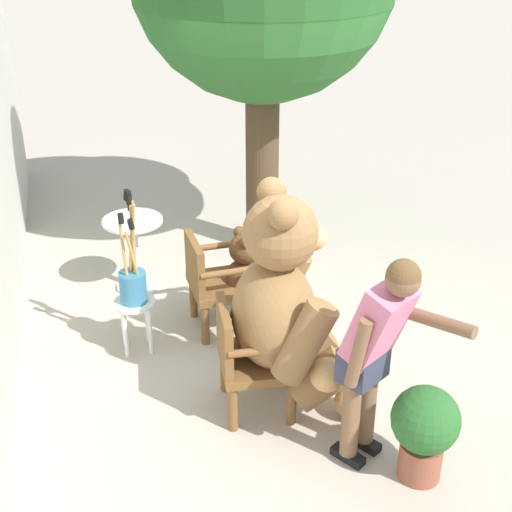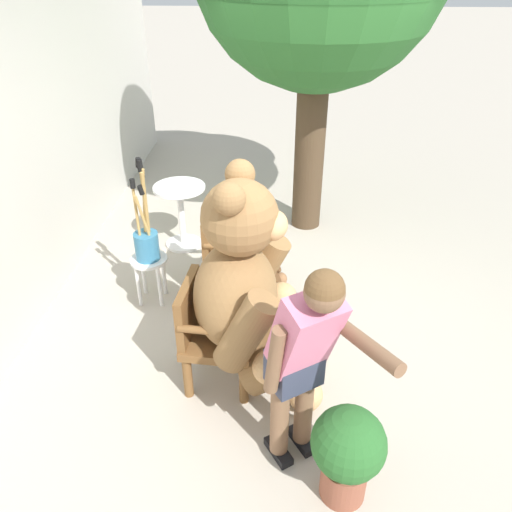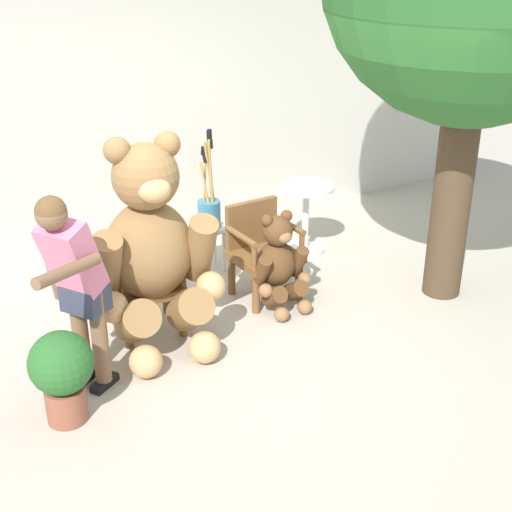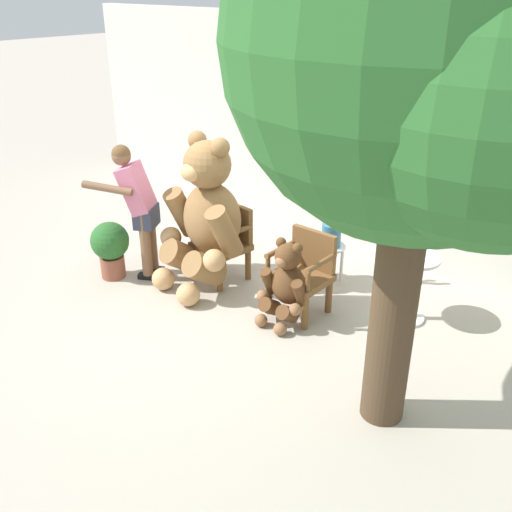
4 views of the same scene
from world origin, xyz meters
TOP-DOWN VIEW (x-y plane):
  - ground_plane at (0.00, 0.00)m, footprint 60.00×60.00m
  - wooden_chair_left at (-0.57, 0.66)m, footprint 0.61×0.57m
  - wooden_chair_right at (0.57, 0.66)m, footprint 0.58×0.54m
  - teddy_bear_large at (-0.58, 0.39)m, footprint 1.04×1.02m
  - teddy_bear_small at (0.58, 0.37)m, footprint 0.54×0.51m
  - person_visitor at (-1.30, 0.03)m, footprint 0.62×0.72m
  - white_stool at (0.41, 1.36)m, footprint 0.34×0.34m
  - brush_bucket at (0.41, 1.36)m, footprint 0.22×0.22m
  - round_side_table at (1.46, 1.25)m, footprint 0.56×0.56m
  - potted_plant at (-1.54, -0.24)m, footprint 0.44×0.44m

SIDE VIEW (x-z plane):
  - ground_plane at x=0.00m, z-range 0.00..0.00m
  - white_stool at x=0.41m, z-range 0.13..0.59m
  - potted_plant at x=-1.54m, z-range 0.06..0.74m
  - teddy_bear_small at x=0.58m, z-range -0.01..0.88m
  - round_side_table at x=1.46m, z-range 0.09..0.81m
  - wooden_chair_left at x=-0.57m, z-range 0.03..0.89m
  - wooden_chair_right at x=0.57m, z-range 0.03..0.89m
  - brush_bucket at x=0.41m, z-range 0.20..1.16m
  - teddy_bear_large at x=-0.58m, z-range -0.02..1.71m
  - person_visitor at x=-1.30m, z-range 0.14..1.70m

